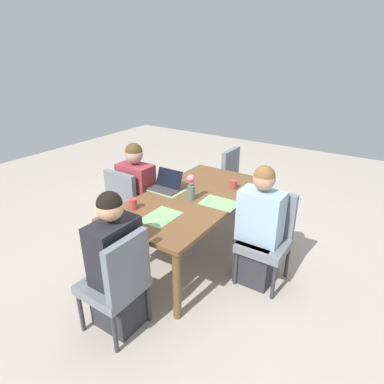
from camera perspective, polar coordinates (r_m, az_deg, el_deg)
The scene contains 17 objects.
ground_plane at distance 3.70m, azimuth 0.00°, elevation -11.13°, with size 10.00×10.00×0.00m, color #B2A899.
dining_table at distance 3.37m, azimuth 0.00°, elevation -2.03°, with size 1.81×0.95×0.73m.
chair_near_left_near at distance 3.21m, azimuth 13.16°, elevation -7.11°, with size 0.44×0.44×0.90m.
person_near_left_near at distance 3.16m, azimuth 11.70°, elevation -6.99°, with size 0.36×0.40×1.19m.
chair_far_left_mid at distance 3.80m, azimuth -10.99°, elevation -1.84°, with size 0.44×0.44×0.90m.
person_far_left_mid at distance 3.80m, azimuth -9.59°, elevation -1.28°, with size 0.36×0.40×1.19m.
chair_head_left_left_far at distance 2.63m, azimuth -12.81°, elevation -14.81°, with size 0.44×0.44×0.90m.
person_head_left_left_far at distance 2.69m, azimuth -13.09°, elevation -13.12°, with size 0.40×0.36×1.19m.
chair_head_right_right_near at distance 4.44m, azimuth 8.00°, elevation 2.19°, with size 0.44×0.44×0.90m.
flower_vase at distance 3.21m, azimuth -0.16°, elevation 1.00°, with size 0.08×0.08×0.27m.
placemat_near_left_near at distance 3.20m, azimuth 4.85°, elevation -1.94°, with size 0.36×0.26×0.00m, color #7FAD70.
placemat_far_left_mid at distance 3.49m, azimuth -4.49°, elevation 0.31°, with size 0.36×0.26×0.00m, color #7FAD70.
placemat_head_left_left_far at distance 2.95m, azimuth -5.51°, elevation -4.35°, with size 0.36×0.26×0.00m, color #7FAD70.
laptop_far_left_mid at distance 3.50m, azimuth -4.51°, elevation 1.12°, with size 0.22×0.32×0.20m.
coffee_mug_near_left at distance 2.90m, azimuth -11.96°, elevation -4.32°, with size 0.09×0.09×0.09m, color white.
coffee_mug_near_right at distance 3.54m, azimuth 7.26°, elevation 1.35°, with size 0.08×0.08×0.09m, color #AD3D38.
coffee_mug_centre_left at distance 3.11m, azimuth -10.34°, elevation -2.05°, with size 0.08×0.08×0.11m, color #AD3D38.
Camera 1 is at (-2.53, -1.67, 2.11)m, focal length 30.34 mm.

